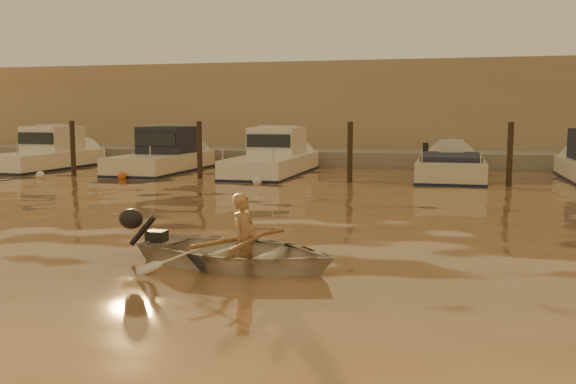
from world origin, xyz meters
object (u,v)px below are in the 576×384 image
(person, at_px, (244,240))
(dinghy, at_px, (238,253))
(moored_boat_0, at_px, (45,154))
(moored_boat_1, at_px, (162,156))
(moored_boat_3, at_px, (451,172))
(waterfront_building, at_px, (393,111))
(moored_boat_2, at_px, (273,158))

(person, bearing_deg, dinghy, 90.00)
(dinghy, relative_size, moored_boat_0, 0.46)
(dinghy, height_order, moored_boat_0, moored_boat_0)
(person, xyz_separation_m, moored_boat_1, (-8.10, 14.35, 0.23))
(dinghy, distance_m, moored_boat_3, 14.64)
(moored_boat_3, xyz_separation_m, waterfront_building, (-3.03, 11.00, 2.17))
(moored_boat_0, bearing_deg, person, -47.07)
(moored_boat_1, bearing_deg, moored_boat_3, 0.00)
(moored_boat_1, relative_size, waterfront_building, 0.14)
(moored_boat_1, bearing_deg, moored_boat_0, 180.00)
(person, relative_size, moored_boat_0, 0.21)
(moored_boat_2, bearing_deg, dinghy, -76.40)
(moored_boat_0, distance_m, moored_boat_2, 9.78)
(dinghy, relative_size, moored_boat_1, 0.47)
(dinghy, xyz_separation_m, person, (0.10, -0.02, 0.19))
(waterfront_building, bearing_deg, dinghy, -89.97)
(moored_boat_1, xyz_separation_m, moored_boat_2, (4.53, 0.00, 0.00))
(person, relative_size, waterfront_building, 0.03)
(moored_boat_2, height_order, waterfront_building, waterfront_building)
(moored_boat_0, height_order, moored_boat_1, same)
(waterfront_building, bearing_deg, person, -89.74)
(person, bearing_deg, moored_boat_3, -0.03)
(dinghy, height_order, moored_boat_3, moored_boat_3)
(moored_boat_0, bearing_deg, waterfront_building, 39.74)
(moored_boat_0, distance_m, moored_boat_1, 5.25)
(dinghy, height_order, moored_boat_1, moored_boat_1)
(person, relative_size, moored_boat_2, 0.19)
(moored_boat_0, bearing_deg, dinghy, -47.24)
(moored_boat_1, height_order, waterfront_building, waterfront_building)
(moored_boat_0, relative_size, moored_boat_1, 1.02)
(moored_boat_0, bearing_deg, moored_boat_2, 0.00)
(person, height_order, waterfront_building, waterfront_building)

